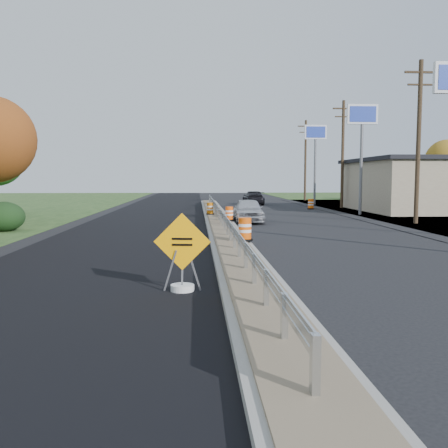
{
  "coord_description": "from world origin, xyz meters",
  "views": [
    {
      "loc": [
        -1.34,
        -19.44,
        2.69
      ],
      "look_at": [
        -0.39,
        -2.3,
        1.1
      ],
      "focal_mm": 40.0,
      "sensor_mm": 36.0,
      "label": 1
    }
  ],
  "objects": [
    {
      "name": "tree_far_yellow",
      "position": [
        26.0,
        34.0,
        4.54
      ],
      "size": [
        4.62,
        4.62,
        6.86
      ],
      "color": "#473523",
      "rests_on": "ground"
    },
    {
      "name": "barrel_median_mid",
      "position": [
        0.55,
        9.18,
        0.62
      ],
      "size": [
        0.55,
        0.55,
        0.8
      ],
      "color": "black",
      "rests_on": "median"
    },
    {
      "name": "milled_overlay",
      "position": [
        -4.4,
        10.0,
        0.01
      ],
      "size": [
        7.2,
        120.0,
        0.01
      ],
      "primitive_type": "cube",
      "color": "black",
      "rests_on": "ground"
    },
    {
      "name": "hedge_north",
      "position": [
        -11.0,
        6.0,
        0.76
      ],
      "size": [
        2.09,
        2.09,
        1.52
      ],
      "primitive_type": "ellipsoid",
      "color": "black",
      "rests_on": "ground"
    },
    {
      "name": "caution_sign",
      "position": [
        -1.68,
        -7.74,
        0.48
      ],
      "size": [
        1.35,
        0.57,
        1.87
      ],
      "rotation": [
        0.0,
        0.0,
        -0.12
      ],
      "color": "white",
      "rests_on": "ground"
    },
    {
      "name": "pylon_sign_mid",
      "position": [
        10.5,
        16.0,
        6.48
      ],
      "size": [
        2.2,
        0.3,
        7.9
      ],
      "color": "slate",
      "rests_on": "ground"
    },
    {
      "name": "barrel_median_far",
      "position": [
        -0.42,
        14.03,
        0.61
      ],
      "size": [
        0.54,
        0.54,
        0.8
      ],
      "color": "black",
      "rests_on": "median"
    },
    {
      "name": "ground",
      "position": [
        0.0,
        0.0,
        0.0
      ],
      "size": [
        140.0,
        140.0,
        0.0
      ],
      "primitive_type": "plane",
      "color": "black",
      "rests_on": "ground"
    },
    {
      "name": "barrel_shoulder_mid",
      "position": [
        8.51,
        22.98,
        0.42
      ],
      "size": [
        0.6,
        0.6,
        0.88
      ],
      "color": "black",
      "rests_on": "ground"
    },
    {
      "name": "barrel_median_near",
      "position": [
        0.55,
        -0.11,
        0.67
      ],
      "size": [
        0.62,
        0.62,
        0.91
      ],
      "color": "black",
      "rests_on": "median"
    },
    {
      "name": "utility_pole_nmid",
      "position": [
        11.5,
        24.0,
        4.93
      ],
      "size": [
        1.9,
        0.26,
        9.4
      ],
      "color": "#473523",
      "rests_on": "ground"
    },
    {
      "name": "car_dark_far",
      "position": [
        4.38,
        30.33,
        0.69
      ],
      "size": [
        1.98,
        4.75,
        1.37
      ],
      "primitive_type": "imported",
      "rotation": [
        0.0,
        0.0,
        3.13
      ],
      "color": "black",
      "rests_on": "ground"
    },
    {
      "name": "utility_pole_north",
      "position": [
        11.5,
        39.0,
        4.93
      ],
      "size": [
        1.9,
        0.26,
        9.4
      ],
      "color": "#473523",
      "rests_on": "ground"
    },
    {
      "name": "car_silver",
      "position": [
        1.8,
        10.58,
        0.72
      ],
      "size": [
        1.77,
        4.27,
        1.45
      ],
      "primitive_type": "imported",
      "rotation": [
        0.0,
        0.0,
        -0.02
      ],
      "color": "silver",
      "rests_on": "ground"
    },
    {
      "name": "utility_pole_smid",
      "position": [
        11.5,
        9.0,
        4.93
      ],
      "size": [
        1.9,
        0.26,
        9.4
      ],
      "color": "#473523",
      "rests_on": "ground"
    },
    {
      "name": "guardrail",
      "position": [
        0.0,
        9.0,
        0.73
      ],
      "size": [
        0.1,
        46.15,
        0.72
      ],
      "color": "silver",
      "rests_on": "median"
    },
    {
      "name": "median",
      "position": [
        0.0,
        8.0,
        0.11
      ],
      "size": [
        1.6,
        55.0,
        0.23
      ],
      "color": "gray",
      "rests_on": "ground"
    },
    {
      "name": "pylon_sign_north",
      "position": [
        10.5,
        30.0,
        6.48
      ],
      "size": [
        2.2,
        0.3,
        7.9
      ],
      "color": "slate",
      "rests_on": "ground"
    }
  ]
}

